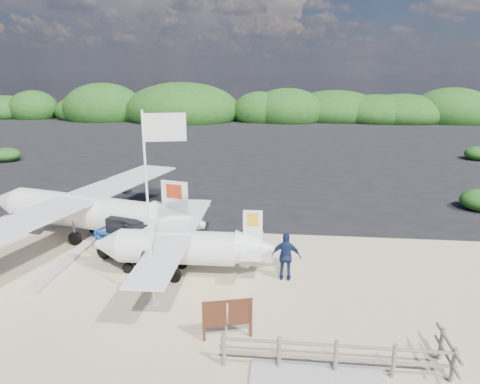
{
  "coord_description": "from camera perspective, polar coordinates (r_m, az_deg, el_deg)",
  "views": [
    {
      "loc": [
        4.47,
        -14.92,
        7.85
      ],
      "look_at": [
        2.33,
        5.74,
        1.9
      ],
      "focal_mm": 32.0,
      "sensor_mm": 36.0,
      "label": 1
    }
  ],
  "objects": [
    {
      "name": "crew_c",
      "position": [
        16.63,
        6.18,
        -8.56
      ],
      "size": [
        1.17,
        0.58,
        1.94
      ],
      "primitive_type": "imported",
      "rotation": [
        0.0,
        0.0,
        3.05
      ],
      "color": "#132248",
      "rests_on": "ground"
    },
    {
      "name": "signboard",
      "position": [
        13.72,
        -1.66,
        -18.92
      ],
      "size": [
        1.59,
        0.57,
        1.32
      ],
      "primitive_type": null,
      "rotation": [
        0.0,
        0.0,
        0.26
      ],
      "color": "#4D2516",
      "rests_on": "ground"
    },
    {
      "name": "aircraft_small",
      "position": [
        48.57,
        -15.53,
        6.09
      ],
      "size": [
        7.47,
        7.47,
        2.65
      ],
      "primitive_type": null,
      "rotation": [
        0.0,
        0.0,
        3.16
      ],
      "color": "#B2B2B2",
      "rests_on": "ground"
    },
    {
      "name": "crew_a",
      "position": [
        19.52,
        -9.09,
        -5.38
      ],
      "size": [
        0.67,
        0.52,
        1.62
      ],
      "primitive_type": "imported",
      "rotation": [
        0.0,
        0.0,
        2.89
      ],
      "color": "#132248",
      "rests_on": "ground"
    },
    {
      "name": "vegetation_band",
      "position": [
        70.5,
        2.28,
        9.57
      ],
      "size": [
        124.0,
        8.0,
        4.4
      ],
      "primitive_type": null,
      "color": "#B2B2B2",
      "rests_on": "ground"
    },
    {
      "name": "fence",
      "position": [
        12.74,
        12.47,
        -22.5
      ],
      "size": [
        6.4,
        2.0,
        1.1
      ],
      "primitive_type": null,
      "color": "#B2B2B2",
      "rests_on": "ground"
    },
    {
      "name": "crew_b",
      "position": [
        19.47,
        -8.08,
        -5.58
      ],
      "size": [
        0.87,
        0.76,
        1.5
      ],
      "primitive_type": "imported",
      "rotation": [
        0.0,
        0.0,
        2.84
      ],
      "color": "#132248",
      "rests_on": "ground"
    },
    {
      "name": "flagpole",
      "position": [
        15.74,
        -11.42,
        -14.29
      ],
      "size": [
        1.43,
        0.87,
        6.68
      ],
      "primitive_type": null,
      "rotation": [
        0.0,
        0.0,
        0.25
      ],
      "color": "white",
      "rests_on": "ground"
    },
    {
      "name": "ground",
      "position": [
        17.44,
        -9.79,
        -11.03
      ],
      "size": [
        160.0,
        160.0,
        0.0
      ],
      "primitive_type": "plane",
      "color": "beige"
    },
    {
      "name": "aircraft_large",
      "position": [
        37.36,
        15.71,
        3.25
      ],
      "size": [
        17.18,
        17.18,
        4.23
      ],
      "primitive_type": null,
      "rotation": [
        0.0,
        0.0,
        2.89
      ],
      "color": "#B2B2B2",
      "rests_on": "ground"
    },
    {
      "name": "baggage_cart",
      "position": [
        19.27,
        -14.09,
        -8.57
      ],
      "size": [
        3.51,
        2.87,
        1.53
      ],
      "primitive_type": null,
      "rotation": [
        0.0,
        0.0,
        -0.44
      ],
      "color": "#0C4BB6",
      "rests_on": "ground"
    },
    {
      "name": "asphalt_apron",
      "position": [
        45.82,
        0.23,
        6.11
      ],
      "size": [
        90.0,
        50.0,
        0.04
      ],
      "primitive_type": null,
      "color": "#B2B2B2",
      "rests_on": "ground"
    }
  ]
}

